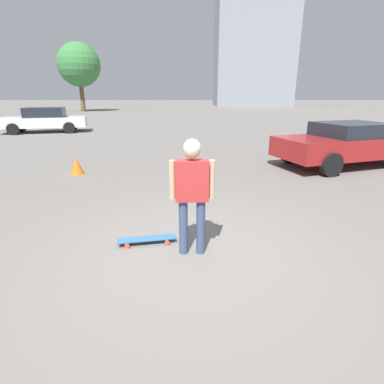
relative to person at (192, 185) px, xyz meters
name	(u,v)px	position (x,y,z in m)	size (l,w,h in m)	color
ground_plane	(192,252)	(0.00, 0.00, -1.03)	(220.00, 220.00, 0.00)	slate
person	(192,185)	(0.00, 0.00, 0.00)	(0.61, 0.23, 1.66)	#38476B
skateboard	(147,239)	(0.70, -0.27, -0.96)	(0.91, 0.38, 0.09)	#336693
car_parked_near	(347,143)	(-4.84, -5.60, -0.30)	(4.81, 3.22, 1.36)	maroon
car_parked_far	(44,120)	(8.90, -14.19, -0.28)	(5.05, 2.87, 1.44)	silver
building_block_distant	(252,40)	(-10.43, -56.47, 10.41)	(13.15, 13.74, 22.88)	gray
tree_distant	(79,65)	(14.35, -36.00, 4.54)	(5.21, 5.21, 8.20)	brown
traffic_cone	(77,166)	(3.35, -4.47, -0.79)	(0.38, 0.38, 0.46)	orange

